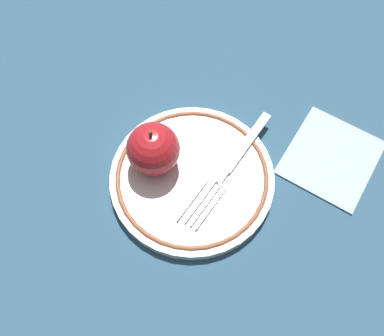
# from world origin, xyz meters

# --- Properties ---
(ground_plane) EXTENTS (2.00, 2.00, 0.00)m
(ground_plane) POSITION_xyz_m (0.00, 0.00, 0.00)
(ground_plane) COLOR #2E536E
(plate) EXTENTS (0.22, 0.22, 0.02)m
(plate) POSITION_xyz_m (-0.02, -0.01, 0.01)
(plate) COLOR white
(plate) RESTS_ON ground_plane
(apple_red_whole) EXTENTS (0.07, 0.07, 0.08)m
(apple_red_whole) POSITION_xyz_m (0.01, -0.06, 0.05)
(apple_red_whole) COLOR red
(apple_red_whole) RESTS_ON plate
(fork) EXTENTS (0.19, 0.09, 0.00)m
(fork) POSITION_xyz_m (-0.07, -0.00, 0.02)
(fork) COLOR silver
(fork) RESTS_ON plate
(napkin_folded) EXTENTS (0.16, 0.16, 0.01)m
(napkin_folded) POSITION_xyz_m (-0.20, 0.06, 0.00)
(napkin_folded) COLOR #A9C2D0
(napkin_folded) RESTS_ON ground_plane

